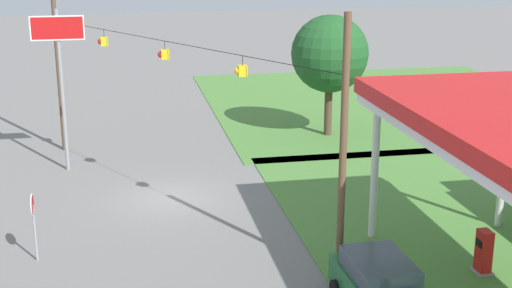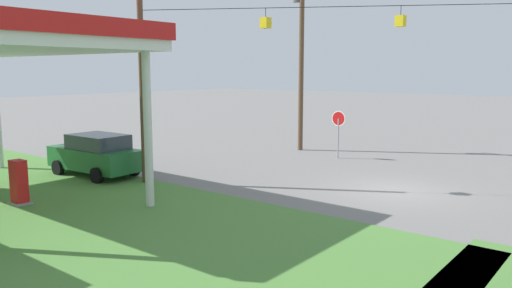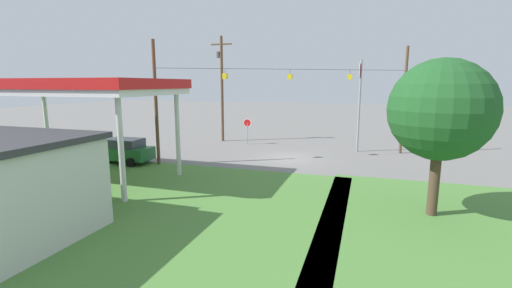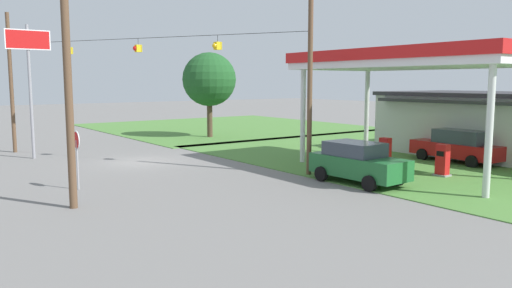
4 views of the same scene
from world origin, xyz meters
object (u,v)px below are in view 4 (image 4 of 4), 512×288
Objects in this scene: fuel_pump_near at (385,153)px; fuel_pump_far at (442,161)px; stop_sign_overhead at (29,62)px; utility_pole_main at (67,44)px; car_at_pumps_front at (358,162)px; stop_sign_roadside at (77,147)px; car_at_pumps_rear at (458,146)px; gas_station_canopy at (416,60)px; tree_west_verge at (209,80)px.

fuel_pump_near is 3.45m from fuel_pump_far.
stop_sign_overhead is 0.75× the size of utility_pole_main.
utility_pole_main is (-2.95, -11.63, 4.89)m from car_at_pumps_front.
stop_sign_roadside reaches higher than car_at_pumps_front.
car_at_pumps_front is at bearing 96.68° from car_at_pumps_rear.
car_at_pumps_rear is 0.67× the size of stop_sign_overhead.
fuel_pump_near is 4.94m from car_at_pumps_front.
gas_station_canopy is 5.14m from fuel_pump_near.
utility_pole_main reaches higher than stop_sign_roadside.
gas_station_canopy reaches higher than car_at_pumps_rear.
fuel_pump_near is 15.54m from stop_sign_roadside.
gas_station_canopy is 2.34× the size of car_at_pumps_rear.
tree_west_verge is (-13.96, 14.83, 2.90)m from stop_sign_roadside.
car_at_pumps_rear is 20.32m from tree_west_verge.
stop_sign_overhead is at bearing -75.57° from tree_west_verge.
gas_station_canopy is 6.44m from car_at_pumps_front.
fuel_pump_far is 0.20× the size of stop_sign_overhead.
car_at_pumps_rear is at bearing 50.30° from stop_sign_overhead.
tree_west_verge reaches higher than fuel_pump_near.
utility_pole_main is (13.40, -1.58, 0.19)m from stop_sign_overhead.
fuel_pump_near is at bearing 87.04° from utility_pole_main.
fuel_pump_near and fuel_pump_far have the same top height.
utility_pole_main is (-2.56, -16.09, 0.26)m from gas_station_canopy.
stop_sign_roadside is (-6.08, -10.53, 0.86)m from car_at_pumps_front.
stop_sign_roadside is at bearing -121.57° from car_at_pumps_front.
stop_sign_roadside is 5.22m from utility_pole_main.
stop_sign_overhead is (-14.23, -14.51, 4.91)m from fuel_pump_near.
fuel_pump_near is at bearing 74.05° from car_at_pumps_rear.
car_at_pumps_rear is 25.08m from stop_sign_overhead.
car_at_pumps_rear is at bearing 92.80° from gas_station_canopy.
fuel_pump_far is 16.76m from stop_sign_roadside.
fuel_pump_near is 0.35× the size of car_at_pumps_front.
car_at_pumps_front is 12.96m from utility_pole_main.
car_at_pumps_rear is (-1.94, 4.45, 0.22)m from fuel_pump_far.
stop_sign_roadside is (-5.69, -14.99, -3.77)m from gas_station_canopy.
tree_west_verge is at bearing 166.31° from car_at_pumps_front.
tree_west_verge reaches higher than gas_station_canopy.
utility_pole_main is at bearing -92.96° from fuel_pump_near.
car_at_pumps_rear is 0.50× the size of utility_pole_main.
fuel_pump_near is 0.15× the size of utility_pole_main.
stop_sign_overhead is at bearing -137.72° from gas_station_canopy.
fuel_pump_far is 0.23× the size of tree_west_verge.
stop_sign_overhead is at bearing 53.08° from car_at_pumps_rear.
gas_station_canopy is at bearing 93.42° from car_at_pumps_front.
fuel_pump_near is at bearing -179.95° from gas_station_canopy.
stop_sign_roadside is (-5.47, -19.44, 0.85)m from car_at_pumps_rear.
stop_sign_roadside is at bearing -2.69° from stop_sign_overhead.
utility_pole_main is at bearing -105.82° from car_at_pumps_front.
car_at_pumps_front is at bearing -64.59° from fuel_pump_near.
utility_pole_main reaches higher than car_at_pumps_front.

